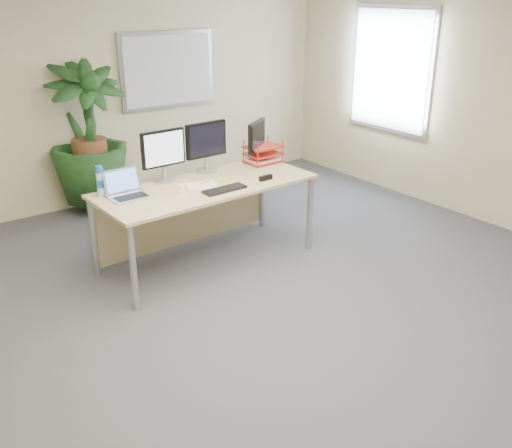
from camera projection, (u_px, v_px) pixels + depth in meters
floor at (292, 358)px, 4.17m from camera, size 8.00×8.00×0.00m
back_wall at (76, 95)px, 6.64m from camera, size 7.00×0.04×2.70m
whiteboard at (168, 70)px, 7.19m from camera, size 1.30×0.04×0.95m
window at (390, 70)px, 7.19m from camera, size 0.04×1.30×1.55m
desk at (200, 198)px, 5.51m from camera, size 2.12×0.96×0.80m
floor_plant at (90, 151)px, 6.64m from camera, size 0.90×0.90×1.50m
monitor_left at (163, 152)px, 5.33m from camera, size 0.44×0.20×0.49m
monitor_right at (206, 144)px, 5.62m from camera, size 0.45×0.20×0.50m
monitor_dark at (257, 139)px, 5.92m from camera, size 0.35×0.25×0.44m
laptop at (127, 190)px, 5.01m from camera, size 0.34×0.30×0.24m
keyboard at (225, 189)px, 5.19m from camera, size 0.42×0.15×0.02m
coffee_mug at (181, 189)px, 5.11m from camera, size 0.11×0.07×0.08m
spiral_notebook at (202, 186)px, 5.30m from camera, size 0.33×0.28×0.01m
orange_pen at (205, 182)px, 5.36m from camera, size 0.13×0.05×0.01m
yellow_highlighter at (226, 180)px, 5.46m from camera, size 0.13×0.02×0.02m
water_bottle at (100, 182)px, 5.00m from camera, size 0.07×0.07×0.28m
letter_tray at (263, 155)px, 6.00m from camera, size 0.37×0.29×0.17m
stapler at (266, 178)px, 5.46m from camera, size 0.14×0.04×0.05m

